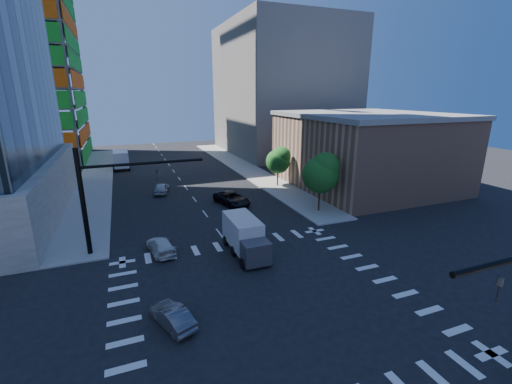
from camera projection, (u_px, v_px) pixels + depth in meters
name	position (u px, v px, depth m)	size (l,w,h in m)	color
ground	(268.00, 298.00, 22.94)	(160.00, 160.00, 0.00)	black
road_markings	(268.00, 298.00, 22.94)	(20.00, 20.00, 0.01)	silver
sidewalk_ne	(244.00, 168.00, 63.08)	(5.00, 60.00, 0.15)	gray
sidewalk_nw	(96.00, 180.00, 54.30)	(5.00, 60.00, 0.15)	gray
commercial_building	(365.00, 150.00, 49.93)	(20.50, 22.50, 10.60)	tan
bg_building_ne	(281.00, 90.00, 77.73)	(24.00, 30.00, 28.00)	slate
signal_mast_nw	(102.00, 191.00, 28.19)	(10.20, 0.40, 9.00)	black
tree_south	(322.00, 172.00, 38.51)	(4.16, 4.16, 6.82)	#382316
tree_north	(279.00, 160.00, 49.54)	(3.54, 3.52, 5.78)	#382316
car_nb_far	(232.00, 198.00, 42.17)	(2.62, 5.68, 1.58)	black
car_sb_near	(161.00, 246.00, 29.40)	(1.78, 4.37, 1.27)	silver
car_sb_mid	(162.00, 188.00, 46.90)	(1.71, 4.24, 1.45)	#AAAEB2
car_sb_cross	(172.00, 316.00, 20.13)	(1.30, 3.73, 1.23)	#55545A
box_truck_near	(246.00, 240.00, 28.81)	(2.46, 5.77, 3.03)	black
box_truck_far	(121.00, 160.00, 62.36)	(2.77, 6.37, 3.33)	black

